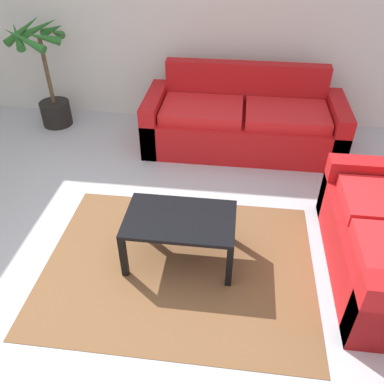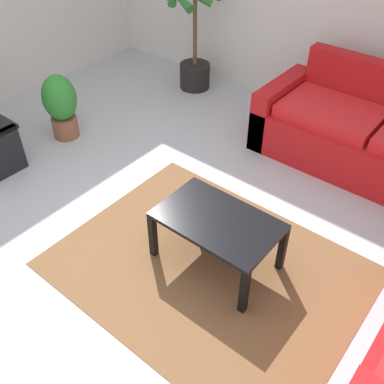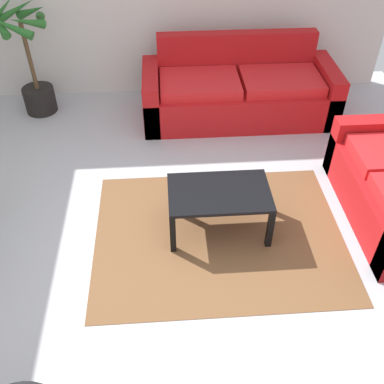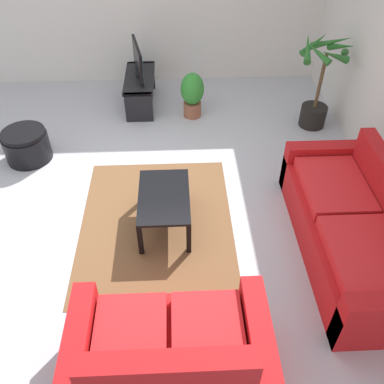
{
  "view_description": "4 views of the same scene",
  "coord_description": "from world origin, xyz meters",
  "px_view_note": "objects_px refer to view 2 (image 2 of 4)",
  "views": [
    {
      "loc": [
        0.97,
        -1.98,
        2.49
      ],
      "look_at": [
        0.68,
        0.37,
        0.7
      ],
      "focal_mm": 37.46,
      "sensor_mm": 36.0,
      "label": 1
    },
    {
      "loc": [
        1.85,
        -1.48,
        2.56
      ],
      "look_at": [
        0.27,
        0.46,
        0.46
      ],
      "focal_mm": 40.78,
      "sensor_mm": 36.0,
      "label": 2
    },
    {
      "loc": [
        0.15,
        -2.44,
        2.92
      ],
      "look_at": [
        0.35,
        0.41,
        0.4
      ],
      "focal_mm": 41.57,
      "sensor_mm": 36.0,
      "label": 3
    },
    {
      "loc": [
        3.84,
        0.52,
        3.39
      ],
      "look_at": [
        0.62,
        0.67,
        0.5
      ],
      "focal_mm": 38.69,
      "sensor_mm": 36.0,
      "label": 4
    }
  ],
  "objects_px": {
    "couch_main": "(378,141)",
    "potted_palm": "(194,42)",
    "coffee_table": "(217,225)",
    "potted_plant_small": "(61,104)"
  },
  "relations": [
    {
      "from": "couch_main",
      "to": "potted_palm",
      "type": "bearing_deg",
      "value": 173.77
    },
    {
      "from": "coffee_table",
      "to": "potted_palm",
      "type": "distance_m",
      "value": 2.95
    },
    {
      "from": "coffee_table",
      "to": "potted_plant_small",
      "type": "xyz_separation_m",
      "value": [
        -2.31,
        0.41,
        0.01
      ]
    },
    {
      "from": "potted_palm",
      "to": "coffee_table",
      "type": "bearing_deg",
      "value": -47.78
    },
    {
      "from": "potted_palm",
      "to": "potted_plant_small",
      "type": "distance_m",
      "value": 1.81
    },
    {
      "from": "couch_main",
      "to": "coffee_table",
      "type": "bearing_deg",
      "value": -103.5
    },
    {
      "from": "couch_main",
      "to": "potted_plant_small",
      "type": "xyz_separation_m",
      "value": [
        -2.77,
        -1.51,
        0.08
      ]
    },
    {
      "from": "coffee_table",
      "to": "potted_plant_small",
      "type": "height_order",
      "value": "potted_plant_small"
    },
    {
      "from": "couch_main",
      "to": "potted_plant_small",
      "type": "relative_size",
      "value": 3.25
    },
    {
      "from": "couch_main",
      "to": "potted_palm",
      "type": "xyz_separation_m",
      "value": [
        -2.44,
        0.27,
        0.28
      ]
    }
  ]
}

